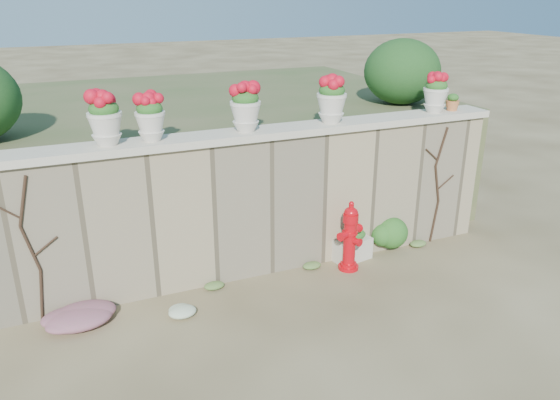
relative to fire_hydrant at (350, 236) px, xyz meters
name	(u,v)px	position (x,y,z in m)	size (l,w,h in m)	color
ground	(292,340)	(-1.50, -1.29, -0.53)	(80.00, 80.00, 0.00)	brown
stone_wall	(240,209)	(-1.50, 0.51, 0.47)	(8.00, 0.40, 2.00)	gray
wall_cap	(237,136)	(-1.50, 0.51, 1.52)	(8.10, 0.52, 0.10)	beige
raised_fill	(184,151)	(-1.50, 3.71, 0.47)	(9.00, 6.00, 2.00)	#384C23
back_shrub_right	(402,72)	(1.90, 1.71, 2.02)	(1.30, 1.30, 1.10)	#143814
vine_left	(32,249)	(-4.17, 0.29, 0.46)	(0.60, 0.04, 1.91)	black
vine_right	(438,184)	(1.73, 0.29, 0.46)	(0.60, 0.04, 1.91)	black
fire_hydrant	(350,236)	(0.00, 0.00, 0.00)	(0.45, 0.33, 1.06)	#BD0710
planter_box	(351,246)	(0.19, 0.26, -0.31)	(0.63, 0.44, 0.48)	beige
green_shrub	(390,233)	(0.84, 0.22, -0.21)	(0.69, 0.62, 0.65)	#1E5119
magenta_clump	(72,318)	(-3.85, 0.00, -0.40)	(0.98, 0.66, 0.26)	#AF237B
white_flowers	(179,311)	(-2.60, -0.28, -0.45)	(0.48, 0.38, 0.17)	white
urn_pot_1	(105,119)	(-3.15, 0.51, 1.88)	(0.41, 0.41, 0.64)	beige
urn_pot_2	(150,118)	(-2.62, 0.51, 1.86)	(0.37, 0.37, 0.58)	beige
urn_pot_3	(245,108)	(-1.37, 0.51, 1.88)	(0.41, 0.41, 0.64)	beige
urn_pot_4	(332,100)	(-0.10, 0.51, 1.89)	(0.42, 0.42, 0.66)	beige
urn_pot_5	(436,93)	(1.69, 0.51, 1.86)	(0.38, 0.38, 0.59)	beige
terracotta_pot	(452,103)	(2.03, 0.51, 1.68)	(0.21, 0.21, 0.25)	#B96938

